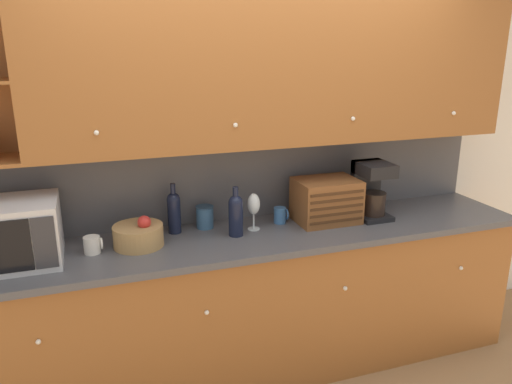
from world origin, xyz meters
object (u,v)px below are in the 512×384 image
at_px(microwave, 10,233).
at_px(wine_bottle, 174,211).
at_px(storage_canister, 205,217).
at_px(bread_box, 326,200).
at_px(mug_blue_second, 93,245).
at_px(wine_glass, 254,205).
at_px(coffee_maker, 371,189).
at_px(mug, 280,215).
at_px(fruit_basket, 139,235).
at_px(second_wine_bottle, 236,213).

relative_size(microwave, wine_bottle, 1.57).
height_order(wine_bottle, storage_canister, wine_bottle).
distance_m(microwave, bread_box, 1.83).
bearing_deg(mug_blue_second, wine_bottle, 18.59).
bearing_deg(bread_box, storage_canister, 169.96).
bearing_deg(wine_glass, coffee_maker, -1.77).
height_order(storage_canister, coffee_maker, coffee_maker).
distance_m(storage_canister, mug, 0.48).
distance_m(storage_canister, coffee_maker, 1.10).
distance_m(fruit_basket, mug, 0.90).
bearing_deg(coffee_maker, second_wine_bottle, -177.94).
xyz_separation_m(fruit_basket, wine_glass, (0.70, 0.03, 0.09)).
distance_m(wine_bottle, coffee_maker, 1.28).
relative_size(microwave, bread_box, 1.24).
relative_size(microwave, second_wine_bottle, 1.61).
bearing_deg(fruit_basket, second_wine_bottle, -2.60).
bearing_deg(second_wine_bottle, wine_bottle, 153.74).
bearing_deg(mug_blue_second, storage_canister, 15.05).
relative_size(mug, coffee_maker, 0.28).
distance_m(fruit_basket, coffee_maker, 1.51).
xyz_separation_m(mug, bread_box, (0.29, -0.06, 0.09)).
height_order(second_wine_bottle, mug, second_wine_bottle).
height_order(mug_blue_second, wine_bottle, wine_bottle).
bearing_deg(microwave, fruit_basket, 2.09).
bearing_deg(coffee_maker, storage_canister, 171.96).
bearing_deg(wine_bottle, second_wine_bottle, -26.26).
relative_size(wine_bottle, storage_canister, 2.20).
relative_size(wine_bottle, wine_glass, 1.33).
bearing_deg(microwave, wine_bottle, 10.66).
distance_m(storage_canister, second_wine_bottle, 0.25).
bearing_deg(microwave, bread_box, 1.52).
relative_size(wine_bottle, second_wine_bottle, 1.02).
xyz_separation_m(wine_bottle, coffee_maker, (1.27, -0.13, 0.05)).
bearing_deg(storage_canister, second_wine_bottle, -52.04).
bearing_deg(fruit_basket, mug, 5.61).
bearing_deg(wine_glass, second_wine_bottle, -156.01).
bearing_deg(second_wine_bottle, coffee_maker, 2.06).
height_order(mug_blue_second, mug, mug).
height_order(mug_blue_second, fruit_basket, fruit_basket).
bearing_deg(bread_box, fruit_basket, -178.79).
bearing_deg(microwave, second_wine_bottle, -0.11).
distance_m(mug_blue_second, coffee_maker, 1.76).
bearing_deg(wine_bottle, coffee_maker, -5.97).
relative_size(storage_canister, mug, 1.37).
xyz_separation_m(wine_bottle, mug, (0.67, -0.05, -0.09)).
xyz_separation_m(mug, coffee_maker, (0.60, -0.08, 0.14)).
xyz_separation_m(wine_glass, bread_box, (0.49, -0.01, -0.02)).
height_order(wine_bottle, second_wine_bottle, wine_bottle).
relative_size(mug_blue_second, fruit_basket, 0.36).
bearing_deg(mug, coffee_maker, -7.59).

